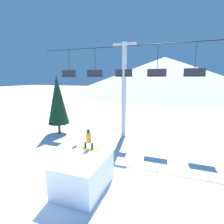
% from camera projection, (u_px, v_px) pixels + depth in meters
% --- Properties ---
extents(ground_plane, '(220.00, 220.00, 0.00)m').
position_uv_depth(ground_plane, '(58.00, 191.00, 9.90)').
color(ground_plane, white).
extents(mountain_ridge, '(81.51, 81.51, 14.95)m').
position_uv_depth(mountain_ridge, '(164.00, 75.00, 76.02)').
color(mountain_ridge, silver).
rests_on(mountain_ridge, ground_plane).
extents(snow_ramp, '(2.45, 3.29, 1.87)m').
position_uv_depth(snow_ramp, '(84.00, 174.00, 9.98)').
color(snow_ramp, white).
rests_on(snow_ramp, ground_plane).
extents(snowboarder, '(1.40, 0.31, 1.28)m').
position_uv_depth(snowboarder, '(89.00, 139.00, 11.03)').
color(snowboarder, yellow).
rests_on(snowboarder, snow_ramp).
extents(chairlift, '(19.33, 0.50, 9.81)m').
position_uv_depth(chairlift, '(124.00, 84.00, 18.13)').
color(chairlift, '#B2B2B7').
rests_on(chairlift, ground_plane).
extents(pine_tree_near, '(2.34, 2.34, 6.64)m').
position_uv_depth(pine_tree_near, '(58.00, 100.00, 19.48)').
color(pine_tree_near, '#4C3823').
rests_on(pine_tree_near, ground_plane).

